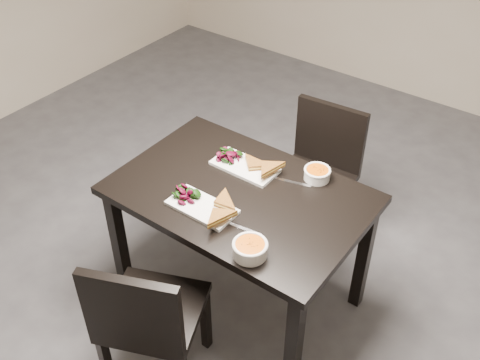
{
  "coord_description": "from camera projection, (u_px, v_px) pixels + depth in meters",
  "views": [
    {
      "loc": [
        1.38,
        -1.84,
        2.45
      ],
      "look_at": [
        0.16,
        -0.18,
        0.82
      ],
      "focal_mm": 41.96,
      "sensor_mm": 36.0,
      "label": 1
    }
  ],
  "objects": [
    {
      "name": "ground",
      "position": [
        236.0,
        262.0,
        3.33
      ],
      "size": [
        5.0,
        5.0,
        0.0
      ],
      "primitive_type": "plane",
      "color": "#47474C",
      "rests_on": "ground"
    },
    {
      "name": "soup_bowl_near",
      "position": [
        250.0,
        248.0,
        2.32
      ],
      "size": [
        0.15,
        0.15,
        0.07
      ],
      "color": "white",
      "rests_on": "table"
    },
    {
      "name": "cutlery_near",
      "position": [
        243.0,
        228.0,
        2.47
      ],
      "size": [
        0.18,
        0.04,
        0.0
      ],
      "primitive_type": "cube",
      "rotation": [
        0.0,
        0.0,
        0.13
      ],
      "color": "silver",
      "rests_on": "table"
    },
    {
      "name": "salad_far",
      "position": [
        229.0,
        155.0,
        2.84
      ],
      "size": [
        0.1,
        0.09,
        0.05
      ],
      "primitive_type": null,
      "color": "black",
      "rests_on": "plate_far"
    },
    {
      "name": "chair_near",
      "position": [
        146.0,
        318.0,
        2.42
      ],
      "size": [
        0.55,
        0.55,
        0.85
      ],
      "rotation": [
        0.0,
        0.0,
        0.4
      ],
      "color": "black",
      "rests_on": "ground"
    },
    {
      "name": "plate_near",
      "position": [
        202.0,
        207.0,
        2.57
      ],
      "size": [
        0.32,
        0.16,
        0.02
      ],
      "primitive_type": "cube",
      "color": "white",
      "rests_on": "table"
    },
    {
      "name": "sandwich_far",
      "position": [
        254.0,
        167.0,
        2.75
      ],
      "size": [
        0.21,
        0.2,
        0.05
      ],
      "primitive_type": null,
      "rotation": [
        0.0,
        0.0,
        0.77
      ],
      "color": "#9B5F20",
      "rests_on": "plate_far"
    },
    {
      "name": "table",
      "position": [
        240.0,
        207.0,
        2.73
      ],
      "size": [
        1.2,
        0.8,
        0.75
      ],
      "color": "black",
      "rests_on": "ground"
    },
    {
      "name": "sandwich_near",
      "position": [
        215.0,
        205.0,
        2.53
      ],
      "size": [
        0.18,
        0.14,
        0.05
      ],
      "primitive_type": null,
      "rotation": [
        0.0,
        0.0,
        0.16
      ],
      "color": "#9B5F20",
      "rests_on": "plate_near"
    },
    {
      "name": "cutlery_far",
      "position": [
        293.0,
        182.0,
        2.72
      ],
      "size": [
        0.18,
        0.06,
        0.0
      ],
      "primitive_type": "cube",
      "rotation": [
        0.0,
        0.0,
        0.26
      ],
      "color": "silver",
      "rests_on": "table"
    },
    {
      "name": "salad_near",
      "position": [
        185.0,
        194.0,
        2.6
      ],
      "size": [
        0.1,
        0.09,
        0.04
      ],
      "primitive_type": null,
      "color": "black",
      "rests_on": "plate_near"
    },
    {
      "name": "soup_bowl_far",
      "position": [
        317.0,
        173.0,
        2.73
      ],
      "size": [
        0.13,
        0.13,
        0.06
      ],
      "color": "white",
      "rests_on": "table"
    },
    {
      "name": "plate_far",
      "position": [
        245.0,
        167.0,
        2.81
      ],
      "size": [
        0.33,
        0.17,
        0.02
      ],
      "primitive_type": "cube",
      "color": "white",
      "rests_on": "table"
    },
    {
      "name": "chair_far",
      "position": [
        319.0,
        168.0,
        3.25
      ],
      "size": [
        0.45,
        0.45,
        0.85
      ],
      "rotation": [
        0.0,
        0.0,
        0.08
      ],
      "color": "black",
      "rests_on": "ground"
    }
  ]
}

